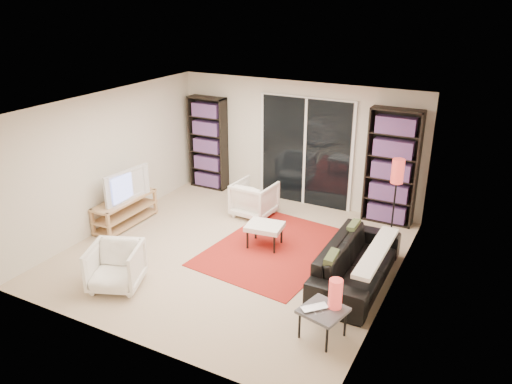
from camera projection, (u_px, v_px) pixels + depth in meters
floor at (234, 252)px, 8.10m from camera, size 5.00×5.00×0.00m
wall_back at (297, 143)px, 9.71m from camera, size 5.00×0.02×2.40m
wall_front at (121, 254)px, 5.60m from camera, size 5.00×0.02×2.40m
wall_left at (109, 160)px, 8.73m from camera, size 0.02×5.00×2.40m
wall_right at (396, 215)px, 6.58m from camera, size 0.02×5.00×2.40m
ceiling at (231, 106)px, 7.21m from camera, size 5.00×5.00×0.02m
sliding_door at (305, 152)px, 9.65m from camera, size 1.92×0.08×2.16m
bookshelf_left at (208, 143)px, 10.49m from camera, size 0.80×0.30×1.95m
bookshelf_right at (392, 168)px, 8.81m from camera, size 0.90×0.30×2.10m
tv_stand at (125, 211)px, 8.99m from camera, size 0.42×1.32×0.50m
tv at (123, 184)px, 8.79m from camera, size 0.25×0.99×0.57m
rug at (276, 249)px, 8.21m from camera, size 2.12×2.71×0.01m
sofa at (357, 263)px, 7.18m from camera, size 0.83×2.10×0.61m
armchair_back at (254, 199)px, 9.34m from camera, size 0.75×0.77×0.66m
armchair_front at (116, 267)px, 7.05m from camera, size 0.91×0.92×0.65m
ottoman at (265, 227)px, 8.18m from camera, size 0.63×0.54×0.40m
side_table at (323, 312)px, 5.99m from camera, size 0.60×0.60×0.40m
laptop at (316, 310)px, 5.94m from camera, size 0.38×0.38×0.03m
table_lamp at (335, 294)px, 5.95m from camera, size 0.17×0.17×0.37m
floor_lamp at (397, 179)px, 8.02m from camera, size 0.22×0.22×1.47m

